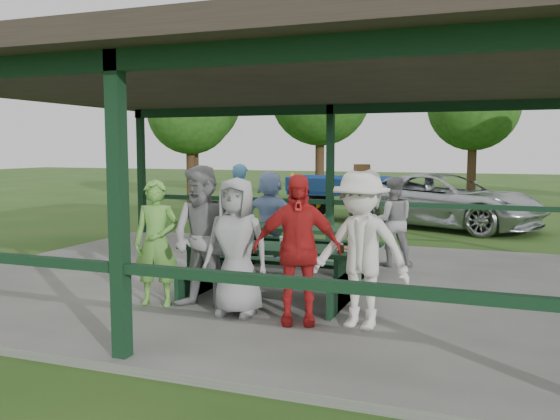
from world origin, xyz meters
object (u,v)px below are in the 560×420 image
at_px(contestant_green, 156,243).
at_px(spectator_grey, 392,221).
at_px(picnic_table_far, 305,243).
at_px(picnic_table_near, 269,266).
at_px(spectator_lblue, 270,214).
at_px(spectator_blue, 241,207).
at_px(farm_trailer, 341,197).
at_px(pickup_truck, 445,201).
at_px(contestant_red, 297,249).
at_px(contestant_grey_left, 204,239).
at_px(contestant_grey_mid, 237,247).
at_px(contestant_white_fedora, 361,249).

relative_size(contestant_green, spectator_grey, 1.06).
bearing_deg(picnic_table_far, picnic_table_near, -86.07).
bearing_deg(spectator_lblue, contestant_green, 95.69).
bearing_deg(spectator_blue, farm_trailer, -76.56).
height_order(picnic_table_near, pickup_truck, pickup_truck).
xyz_separation_m(spectator_lblue, pickup_truck, (2.65, 6.30, -0.19)).
bearing_deg(spectator_blue, contestant_red, 138.40).
xyz_separation_m(picnic_table_far, spectator_blue, (-1.82, 1.42, 0.41)).
bearing_deg(spectator_lblue, picnic_table_far, 145.36).
bearing_deg(farm_trailer, spectator_lblue, -86.78).
bearing_deg(contestant_red, contestant_grey_left, 156.84).
height_order(picnic_table_far, contestant_grey_mid, contestant_grey_mid).
bearing_deg(farm_trailer, picnic_table_far, -80.22).
bearing_deg(picnic_table_near, spectator_blue, 119.80).
bearing_deg(farm_trailer, spectator_grey, -69.00).
height_order(contestant_green, spectator_blue, spectator_blue).
relative_size(picnic_table_near, contestant_grey_mid, 1.43).
height_order(spectator_lblue, pickup_truck, spectator_lblue).
bearing_deg(pickup_truck, spectator_blue, 170.47).
bearing_deg(picnic_table_far, contestant_red, -73.61).
bearing_deg(contestant_grey_left, picnic_table_near, 60.19).
height_order(contestant_grey_left, contestant_grey_mid, contestant_grey_left).
distance_m(picnic_table_far, contestant_green, 3.03).
bearing_deg(spectator_grey, contestant_green, 38.11).
relative_size(contestant_green, contestant_grey_left, 0.90).
height_order(spectator_lblue, spectator_grey, spectator_lblue).
bearing_deg(contestant_red, contestant_white_fedora, -11.40).
xyz_separation_m(contestant_grey_left, contestant_grey_mid, (0.48, -0.04, -0.07)).
relative_size(picnic_table_far, spectator_blue, 1.39).
xyz_separation_m(picnic_table_near, farm_trailer, (-1.59, 9.92, 0.13)).
distance_m(picnic_table_near, spectator_lblue, 3.14).
bearing_deg(contestant_green, pickup_truck, 59.82).
relative_size(contestant_white_fedora, spectator_lblue, 1.15).
height_order(contestant_grey_mid, contestant_white_fedora, contestant_white_fedora).
xyz_separation_m(contestant_red, contestant_white_fedora, (0.75, 0.09, 0.03)).
xyz_separation_m(contestant_red, farm_trailer, (-2.31, 10.83, -0.28)).
distance_m(spectator_lblue, pickup_truck, 6.84).
distance_m(contestant_white_fedora, spectator_blue, 5.45).
xyz_separation_m(spectator_blue, spectator_grey, (3.13, -0.46, -0.09)).
relative_size(contestant_green, contestant_red, 0.94).
xyz_separation_m(contestant_red, spectator_lblue, (-1.84, 3.82, -0.06)).
height_order(picnic_table_near, contestant_red, contestant_red).
bearing_deg(contestant_red, contestant_green, 158.49).
relative_size(picnic_table_far, spectator_grey, 1.55).
relative_size(picnic_table_near, farm_trailer, 0.60).
distance_m(contestant_red, contestant_white_fedora, 0.75).
bearing_deg(contestant_grey_left, picnic_table_far, 87.48).
xyz_separation_m(picnic_table_far, contestant_grey_left, (-0.44, -2.79, 0.46)).
distance_m(contestant_white_fedora, farm_trailer, 11.17).
bearing_deg(contestant_red, spectator_lblue, 97.79).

